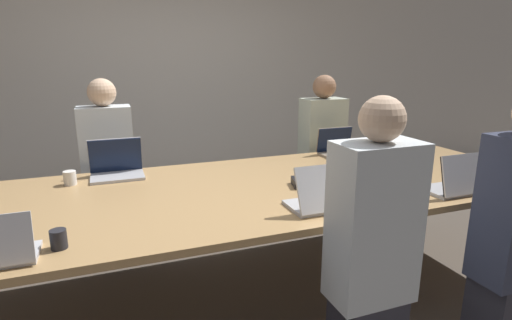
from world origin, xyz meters
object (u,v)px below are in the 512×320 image
at_px(person_far_right, 322,153).
at_px(person_far_midleft, 109,171).
at_px(cup_near_midright, 357,195).
at_px(cup_far_midleft, 70,178).
at_px(cup_far_right, 367,148).
at_px(laptop_near_midright, 320,197).
at_px(laptop_far_right, 337,147).
at_px(person_near_midright, 372,251).
at_px(laptop_far_midleft, 117,166).
at_px(cup_near_left, 59,239).
at_px(laptop_near_right, 456,182).
at_px(stapler, 296,182).

distance_m(person_far_right, person_far_midleft, 1.93).
bearing_deg(person_far_right, cup_near_midright, -112.56).
distance_m(person_far_midleft, cup_far_midleft, 0.60).
bearing_deg(cup_far_right, person_far_midleft, 167.62).
xyz_separation_m(person_far_right, laptop_near_midright, (-0.85, -1.46, 0.15)).
distance_m(laptop_far_right, person_far_midleft, 1.92).
bearing_deg(person_near_midright, laptop_far_midleft, -53.13).
distance_m(cup_near_left, cup_near_midright, 1.55).
bearing_deg(person_far_midleft, laptop_near_right, -38.26).
bearing_deg(laptop_near_midright, cup_near_midright, -176.86).
distance_m(laptop_near_midright, cup_far_midleft, 1.65).
relative_size(cup_near_left, laptop_near_right, 0.27).
bearing_deg(cup_far_midleft, cup_far_right, 1.56).
bearing_deg(person_near_midright, stapler, -89.41).
distance_m(person_far_right, cup_near_midright, 1.58).
relative_size(cup_near_left, person_far_midleft, 0.06).
distance_m(laptop_near_right, cup_far_midleft, 2.47).
bearing_deg(stapler, person_far_right, 67.18).
height_order(person_far_right, laptop_near_right, person_far_right).
height_order(laptop_near_right, person_near_midright, person_near_midright).
bearing_deg(laptop_far_midleft, cup_near_midright, -39.97).
height_order(laptop_far_right, laptop_far_midleft, laptop_far_midleft).
xyz_separation_m(cup_near_midright, person_far_midleft, (-1.33, 1.50, -0.12)).
xyz_separation_m(person_far_right, person_far_midleft, (-1.93, 0.05, -0.00)).
height_order(cup_near_left, cup_near_midright, cup_near_midright).
height_order(person_far_right, cup_near_midright, person_far_right).
bearing_deg(laptop_near_midright, person_far_midleft, -54.51).
bearing_deg(person_near_midright, cup_far_midleft, -44.26).
relative_size(laptop_far_right, person_far_right, 0.23).
xyz_separation_m(laptop_far_midleft, person_far_midleft, (-0.06, 0.43, -0.15)).
relative_size(cup_far_right, laptop_near_midright, 0.27).
bearing_deg(laptop_near_midright, cup_far_right, -135.58).
bearing_deg(person_near_midright, laptop_far_right, -115.80).
xyz_separation_m(cup_near_left, laptop_near_midright, (1.30, 0.00, 0.03)).
relative_size(laptop_near_midright, laptop_far_midleft, 0.89).
xyz_separation_m(cup_far_right, cup_far_midleft, (-2.39, -0.07, 0.00)).
height_order(cup_far_right, laptop_near_midright, laptop_near_midright).
xyz_separation_m(person_far_right, cup_near_midright, (-0.60, -1.45, 0.12)).
height_order(laptop_near_right, stapler, laptop_near_right).
bearing_deg(laptop_far_right, laptop_far_midleft, -179.44).
relative_size(person_far_midleft, stapler, 9.25).
bearing_deg(cup_far_right, laptop_near_right, -97.71).
bearing_deg(cup_far_right, cup_near_left, -156.14).
relative_size(person_far_right, person_far_midleft, 1.00).
relative_size(cup_near_left, cup_near_midright, 0.89).
distance_m(cup_far_right, laptop_near_right, 1.11).
xyz_separation_m(cup_near_left, cup_near_midright, (1.55, 0.02, 0.01)).
xyz_separation_m(person_near_midright, cup_near_midright, (0.18, 0.39, 0.13)).
bearing_deg(laptop_near_midright, cup_far_midleft, -36.50).
bearing_deg(person_far_right, laptop_near_right, -87.59).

